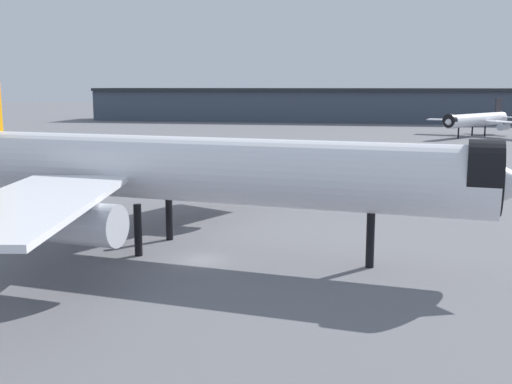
{
  "coord_description": "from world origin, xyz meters",
  "views": [
    {
      "loc": [
        19.91,
        -49.02,
        15.2
      ],
      "look_at": [
        4.33,
        2.38,
        5.91
      ],
      "focal_mm": 43.31,
      "sensor_mm": 36.0,
      "label": 1
    }
  ],
  "objects": [
    {
      "name": "ground",
      "position": [
        0.0,
        0.0,
        0.0
      ],
      "size": [
        900.0,
        900.0,
        0.0
      ],
      "primitive_type": "plane",
      "color": "slate"
    },
    {
      "name": "airliner_near_gate",
      "position": [
        -3.49,
        2.64,
        7.54
      ],
      "size": [
        62.2,
        56.84,
        17.13
      ],
      "rotation": [
        0.0,
        0.0,
        -0.03
      ],
      "color": "white",
      "rests_on": "ground"
    },
    {
      "name": "airliner_far_taxiway",
      "position": [
        29.44,
        148.64,
        4.93
      ],
      "size": [
        31.12,
        34.66,
        11.18
      ],
      "rotation": [
        0.0,
        0.0,
        4.2
      ],
      "color": "white",
      "rests_on": "ground"
    },
    {
      "name": "terminal_building",
      "position": [
        -22.14,
        214.78,
        7.18
      ],
      "size": [
        211.03,
        52.68,
        22.08
      ],
      "rotation": [
        0.0,
        0.0,
        0.11
      ],
      "color": "#3D4756",
      "rests_on": "ground"
    },
    {
      "name": "traffic_cone_near_nose",
      "position": [
        -8.58,
        36.38,
        0.32
      ],
      "size": [
        0.51,
        0.51,
        0.64
      ],
      "primitive_type": "cone",
      "color": "#F2600C",
      "rests_on": "ground"
    }
  ]
}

